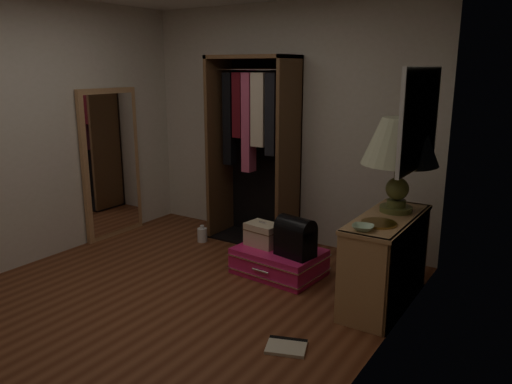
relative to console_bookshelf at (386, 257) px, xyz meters
The scene contains 13 objects.
ground 1.89m from the console_bookshelf, 145.89° to the right, with size 4.00×4.00×0.00m, color #5D2F1A.
room_walls 2.09m from the console_bookshelf, 145.69° to the right, with size 3.52×4.02×2.60m.
console_bookshelf is the anchor object (origin of this frame).
open_wardrobe 2.08m from the console_bookshelf, 157.47° to the left, with size 0.95×0.50×2.05m.
floor_mirror 3.27m from the console_bookshelf, behind, with size 0.06×0.80×1.70m.
pink_suitcase 1.07m from the console_bookshelf, behind, with size 0.86×0.65×0.25m.
train_case 1.22m from the console_bookshelf, behind, with size 0.35×0.27×0.24m.
black_bag 0.83m from the console_bookshelf, behind, with size 0.38×0.28×0.37m.
table_lamp 0.94m from the console_bookshelf, 88.08° to the left, with size 0.69×0.69×0.78m.
brass_tray 0.45m from the console_bookshelf, 88.92° to the right, with size 0.28×0.28×0.02m.
ceramic_bowl 0.61m from the console_bookshelf, 95.47° to the right, with size 0.16×0.16×0.04m, color #ACCFAD.
white_jug 2.27m from the console_bookshelf, behind, with size 0.13×0.13×0.19m.
floor_book 1.20m from the console_bookshelf, 106.93° to the right, with size 0.34×0.30×0.03m.
Camera 1 is at (2.73, -2.82, 1.93)m, focal length 35.00 mm.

